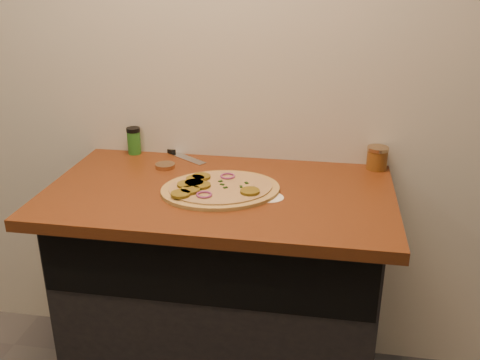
% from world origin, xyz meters
% --- Properties ---
extents(cabinet, '(1.10, 0.60, 0.86)m').
position_xyz_m(cabinet, '(0.00, 1.45, 0.43)').
color(cabinet, black).
rests_on(cabinet, ground).
extents(countertop, '(1.20, 0.70, 0.04)m').
position_xyz_m(countertop, '(0.00, 1.42, 0.88)').
color(countertop, '#663013').
rests_on(countertop, cabinet).
extents(pizza, '(0.51, 0.51, 0.03)m').
position_xyz_m(pizza, '(0.00, 1.40, 0.91)').
color(pizza, tan).
rests_on(pizza, countertop).
extents(chefs_knife, '(0.25, 0.19, 0.02)m').
position_xyz_m(chefs_knife, '(-0.25, 1.74, 0.91)').
color(chefs_knife, '#B7BAC1').
rests_on(chefs_knife, countertop).
extents(mason_jar_lid, '(0.10, 0.10, 0.02)m').
position_xyz_m(mason_jar_lid, '(-0.25, 1.58, 0.91)').
color(mason_jar_lid, tan).
rests_on(mason_jar_lid, countertop).
extents(salsa_jar, '(0.08, 0.08, 0.09)m').
position_xyz_m(salsa_jar, '(0.55, 1.71, 0.94)').
color(salsa_jar, '#A21410').
rests_on(salsa_jar, countertop).
extents(spice_shaker, '(0.06, 0.06, 0.11)m').
position_xyz_m(spice_shaker, '(-0.42, 1.72, 0.96)').
color(spice_shaker, '#266A21').
rests_on(spice_shaker, countertop).
extents(flour_spill, '(0.18, 0.18, 0.00)m').
position_xyz_m(flour_spill, '(0.15, 1.38, 0.90)').
color(flour_spill, white).
rests_on(flour_spill, countertop).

